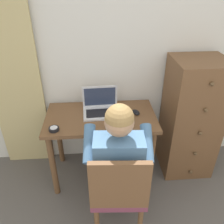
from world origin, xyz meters
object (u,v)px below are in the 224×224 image
Objects in this scene: chair at (119,190)px; person_seated at (118,156)px; computer_mouse at (136,112)px; desk at (101,127)px; desk_clock at (54,129)px; laptop at (101,107)px; dresser at (190,119)px.

person_seated reaches higher than chair.
computer_mouse is at bearing 71.50° from chair.
desk_clock reaches higher than desk.
laptop is (0.00, 0.08, 0.18)m from desk.
desk is at bearing -92.21° from laptop.
dresser is 0.99m from person_seated.
computer_mouse is (0.23, 0.70, 0.26)m from chair.
desk_clock is at bearing 150.79° from person_seated.
desk is 3.00× the size of laptop.
desk_clock is (-0.53, 0.30, 0.08)m from person_seated.
dresser is at bearing 11.47° from desk_clock.
chair reaches higher than desk.
laptop is (-0.10, 0.76, 0.30)m from chair.
person_seated is at bearing -78.83° from laptop.
desk is 0.70m from chair.
computer_mouse is at bearing 2.83° from desk.
dresser is at bearing 4.10° from desk.
desk_clock is (-0.41, -0.28, -0.04)m from laptop.
computer_mouse is 0.78m from desk_clock.
dresser reaches higher than desk.
dresser reaches higher than laptop.
desk_clock is at bearing -145.78° from laptop.
laptop is (-0.92, 0.01, 0.17)m from dresser.
dresser is 1.42× the size of chair.
laptop is at bearing 179.30° from dresser.
desk_clock is (-0.75, -0.22, -0.00)m from computer_mouse.
computer_mouse is (0.34, -0.06, -0.04)m from laptop.
laptop is at bearing 97.76° from chair.
person_seated is 0.57m from computer_mouse.
desk is 0.84× the size of dresser.
dresser is at bearing 35.09° from person_seated.
desk is at bearing -175.90° from dresser.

